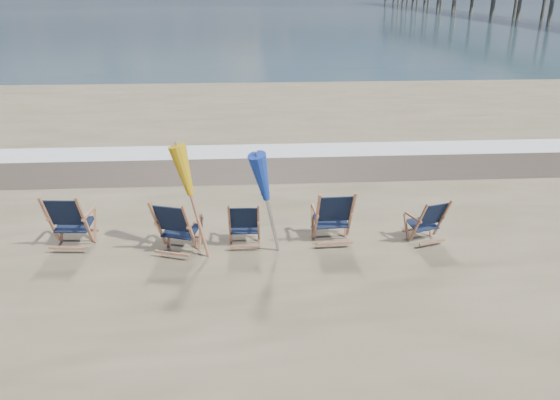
% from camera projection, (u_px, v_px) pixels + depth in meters
% --- Properties ---
extents(ocean, '(400.00, 400.00, 0.00)m').
position_uv_depth(ocean, '(244.00, 6.00, 126.57)').
color(ocean, '#314952').
rests_on(ocean, ground).
extents(surf_foam, '(200.00, 1.40, 0.01)m').
position_uv_depth(surf_foam, '(266.00, 151.00, 15.45)').
color(surf_foam, silver).
rests_on(surf_foam, ground).
extents(wet_sand_strip, '(200.00, 2.60, 0.00)m').
position_uv_depth(wet_sand_strip, '(268.00, 167.00, 14.06)').
color(wet_sand_strip, '#42362A').
rests_on(wet_sand_strip, ground).
extents(beach_chair_0, '(0.77, 0.85, 1.10)m').
position_uv_depth(beach_chair_0, '(85.00, 222.00, 9.44)').
color(beach_chair_0, black).
rests_on(beach_chair_0, ground).
extents(beach_chair_1, '(0.89, 0.94, 1.06)m').
position_uv_depth(beach_chair_1, '(190.00, 230.00, 9.19)').
color(beach_chair_1, black).
rests_on(beach_chair_1, ground).
extents(beach_chair_2, '(0.59, 0.66, 0.90)m').
position_uv_depth(beach_chair_2, '(259.00, 225.00, 9.56)').
color(beach_chair_2, black).
rests_on(beach_chair_2, ground).
extents(beach_chair_3, '(0.73, 0.81, 1.09)m').
position_uv_depth(beach_chair_3, '(351.00, 217.00, 9.65)').
color(beach_chair_3, black).
rests_on(beach_chair_3, ground).
extents(beach_chair_4, '(0.74, 0.79, 0.90)m').
position_uv_depth(beach_chair_4, '(442.00, 220.00, 9.79)').
color(beach_chair_4, black).
rests_on(beach_chair_4, ground).
extents(umbrella_yellow, '(0.30, 0.30, 1.99)m').
position_uv_depth(umbrella_yellow, '(193.00, 175.00, 8.91)').
color(umbrella_yellow, '#A76A4A').
rests_on(umbrella_yellow, ground).
extents(umbrella_blue, '(0.30, 0.30, 1.95)m').
position_uv_depth(umbrella_blue, '(269.00, 177.00, 8.94)').
color(umbrella_blue, '#A5A5AD').
rests_on(umbrella_blue, ground).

